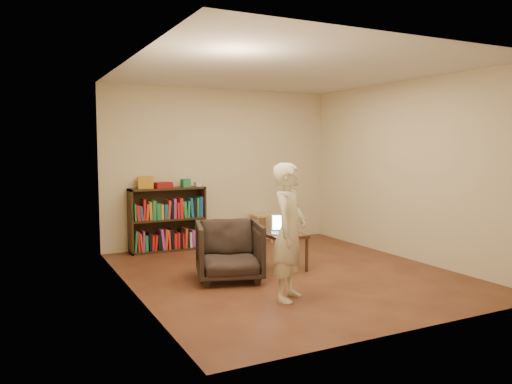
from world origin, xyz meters
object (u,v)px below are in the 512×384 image
side_table (285,240)px  armchair (229,251)px  bookshelf (167,223)px  stool (261,220)px  person (289,232)px  laptop (283,229)px

side_table → armchair: bearing=-172.0°
bookshelf → armchair: (0.17, -2.05, -0.07)m
armchair → stool: bearing=70.0°
bookshelf → person: (0.44, -3.05, 0.30)m
person → laptop: bearing=20.5°
stool → armchair: bearing=-126.6°
bookshelf → side_table: (1.04, -1.93, -0.03)m
bookshelf → armchair: bookshelf is taller
bookshelf → person: size_ratio=0.81×
stool → person: size_ratio=0.33×
armchair → side_table: armchair is taller
bookshelf → laptop: size_ratio=2.80×
bookshelf → laptop: 2.14m
bookshelf → laptop: (1.05, -1.86, 0.11)m
laptop → side_table: bearing=-67.9°
side_table → laptop: size_ratio=1.14×
laptop → person: 1.35m
stool → armchair: 2.47m
bookshelf → side_table: size_ratio=2.46×
bookshelf → side_table: bearing=-61.6°
bookshelf → stool: 1.65m
side_table → stool: bearing=72.1°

